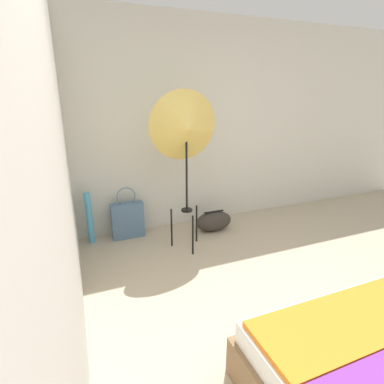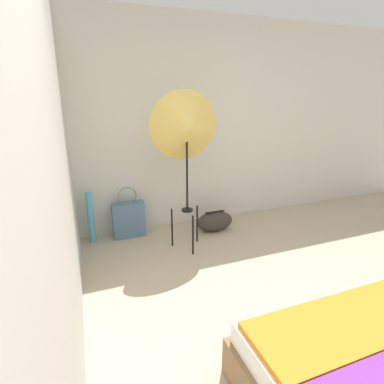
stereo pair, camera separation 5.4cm
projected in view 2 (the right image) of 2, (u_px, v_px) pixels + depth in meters
The scene contains 7 objects.
ground_plane at pixel (321, 381), 1.85m from camera, with size 14.00×14.00×0.00m, color tan.
wall_back at pixel (183, 127), 3.76m from camera, with size 8.00×0.05×2.60m.
wall_side_left at pixel (56, 160), 1.87m from camera, with size 0.05×8.00×2.60m.
photo_umbrella at pixel (187, 129), 3.06m from camera, with size 0.74×0.33×1.75m.
tote_bag at pixel (129, 219), 3.66m from camera, with size 0.39×0.13×0.64m.
duffel_bag at pixel (215, 221), 3.86m from camera, with size 0.48×0.26×0.26m.
paper_roll at pixel (91, 218), 3.51m from camera, with size 0.07×0.07×0.62m.
Camera 2 is at (-1.24, -1.02, 1.70)m, focal length 28.00 mm.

